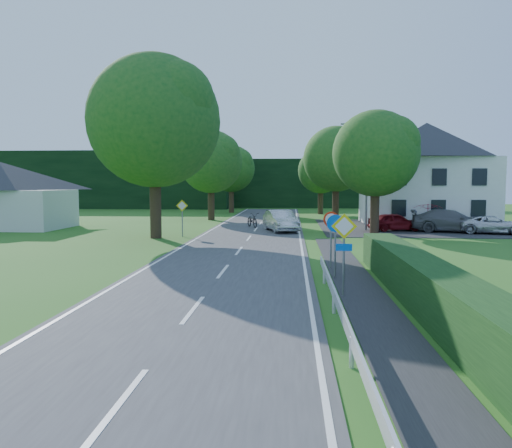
# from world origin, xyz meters

# --- Properties ---
(ground) EXTENTS (160.00, 160.00, 0.00)m
(ground) POSITION_xyz_m (0.00, 0.00, 0.00)
(ground) COLOR #255719
(ground) RESTS_ON ground
(road) EXTENTS (7.00, 80.00, 0.04)m
(road) POSITION_xyz_m (0.00, 20.00, 0.02)
(road) COLOR #3A3A3D
(road) RESTS_ON ground
(footpath) EXTENTS (1.50, 44.00, 0.04)m
(footpath) POSITION_xyz_m (4.95, 2.00, 0.02)
(footpath) COLOR black
(footpath) RESTS_ON ground
(parking_pad) EXTENTS (14.00, 16.00, 0.04)m
(parking_pad) POSITION_xyz_m (12.00, 33.00, 0.02)
(parking_pad) COLOR black
(parking_pad) RESTS_ON ground
(line_edge_left) EXTENTS (0.12, 80.00, 0.01)m
(line_edge_left) POSITION_xyz_m (-3.25, 20.00, 0.04)
(line_edge_left) COLOR white
(line_edge_left) RESTS_ON road
(line_edge_right) EXTENTS (0.12, 80.00, 0.01)m
(line_edge_right) POSITION_xyz_m (3.25, 20.00, 0.04)
(line_edge_right) COLOR white
(line_edge_right) RESTS_ON road
(line_centre) EXTENTS (0.12, 80.00, 0.01)m
(line_centre) POSITION_xyz_m (0.00, 20.00, 0.04)
(line_centre) COLOR white
(line_centre) RESTS_ON road
(guardrail) EXTENTS (0.12, 26.00, 0.69)m
(guardrail) POSITION_xyz_m (3.85, -1.00, 0.34)
(guardrail) COLOR silver
(guardrail) RESTS_ON ground
(tree_main) EXTENTS (9.40, 9.40, 11.64)m
(tree_main) POSITION_xyz_m (-6.00, 24.00, 5.82)
(tree_main) COLOR #185019
(tree_main) RESTS_ON ground
(tree_left_far) EXTENTS (7.00, 7.00, 8.58)m
(tree_left_far) POSITION_xyz_m (-5.00, 40.00, 4.29)
(tree_left_far) COLOR #185019
(tree_left_far) RESTS_ON ground
(tree_right_far) EXTENTS (7.40, 7.40, 9.09)m
(tree_right_far) POSITION_xyz_m (7.00, 42.00, 4.54)
(tree_right_far) COLOR #185019
(tree_right_far) RESTS_ON ground
(tree_left_back) EXTENTS (6.60, 6.60, 8.07)m
(tree_left_back) POSITION_xyz_m (-4.50, 52.00, 4.04)
(tree_left_back) COLOR #185019
(tree_left_back) RESTS_ON ground
(tree_right_back) EXTENTS (6.20, 6.20, 7.56)m
(tree_right_back) POSITION_xyz_m (6.00, 50.00, 3.78)
(tree_right_back) COLOR #185019
(tree_right_back) RESTS_ON ground
(tree_right_mid) EXTENTS (7.00, 7.00, 8.58)m
(tree_right_mid) POSITION_xyz_m (8.50, 28.00, 4.29)
(tree_right_mid) COLOR #185019
(tree_right_mid) RESTS_ON ground
(treeline_left) EXTENTS (44.00, 6.00, 8.00)m
(treeline_left) POSITION_xyz_m (-28.00, 62.00, 4.00)
(treeline_left) COLOR black
(treeline_left) RESTS_ON ground
(treeline_right) EXTENTS (30.00, 5.00, 7.00)m
(treeline_right) POSITION_xyz_m (8.00, 66.00, 3.50)
(treeline_right) COLOR black
(treeline_right) RESTS_ON ground
(bungalow_left) EXTENTS (11.00, 6.50, 5.20)m
(bungalow_left) POSITION_xyz_m (-20.00, 30.00, 2.71)
(bungalow_left) COLOR silver
(bungalow_left) RESTS_ON ground
(house_white) EXTENTS (10.60, 8.40, 8.60)m
(house_white) POSITION_xyz_m (14.00, 36.00, 4.41)
(house_white) COLOR white
(house_white) RESTS_ON ground
(streetlight) EXTENTS (2.03, 0.18, 8.00)m
(streetlight) POSITION_xyz_m (8.06, 30.00, 4.46)
(streetlight) COLOR slate
(streetlight) RESTS_ON ground
(sign_priority_right) EXTENTS (0.78, 0.09, 2.59)m
(sign_priority_right) POSITION_xyz_m (4.30, 7.98, 1.80)
(sign_priority_right) COLOR slate
(sign_priority_right) RESTS_ON ground
(sign_roundabout) EXTENTS (0.64, 0.08, 2.37)m
(sign_roundabout) POSITION_xyz_m (4.30, 10.98, 1.67)
(sign_roundabout) COLOR slate
(sign_roundabout) RESTS_ON ground
(sign_speed_limit) EXTENTS (0.64, 0.11, 2.37)m
(sign_speed_limit) POSITION_xyz_m (4.30, 12.97, 1.77)
(sign_speed_limit) COLOR slate
(sign_speed_limit) RESTS_ON ground
(sign_priority_left) EXTENTS (0.78, 0.09, 2.44)m
(sign_priority_left) POSITION_xyz_m (-4.50, 24.98, 1.72)
(sign_priority_left) COLOR slate
(sign_priority_left) RESTS_ON ground
(moving_car) EXTENTS (2.86, 4.93, 1.54)m
(moving_car) POSITION_xyz_m (1.91, 28.73, 0.81)
(moving_car) COLOR silver
(moving_car) RESTS_ON road
(motorcycle) EXTENTS (1.54, 2.26, 1.13)m
(motorcycle) POSITION_xyz_m (-0.42, 32.03, 0.60)
(motorcycle) COLOR black
(motorcycle) RESTS_ON road
(parked_car_red) EXTENTS (4.06, 2.21, 1.31)m
(parked_car_red) POSITION_xyz_m (10.25, 29.66, 0.70)
(parked_car_red) COLOR #650B10
(parked_car_red) RESTS_ON parking_pad
(parked_car_silver_a) EXTENTS (5.09, 1.91, 1.66)m
(parked_car_silver_a) POSITION_xyz_m (11.86, 33.18, 0.87)
(parked_car_silver_a) COLOR silver
(parked_car_silver_a) RESTS_ON parking_pad
(parked_car_grey) EXTENTS (5.83, 3.26, 1.60)m
(parked_car_grey) POSITION_xyz_m (14.07, 29.09, 0.84)
(parked_car_grey) COLOR #57585D
(parked_car_grey) RESTS_ON parking_pad
(parked_car_silver_b) EXTENTS (4.79, 3.02, 1.23)m
(parked_car_silver_b) POSITION_xyz_m (16.60, 28.00, 0.66)
(parked_car_silver_b) COLOR silver
(parked_car_silver_b) RESTS_ON parking_pad
(parasol) EXTENTS (2.28, 2.32, 1.98)m
(parasol) POSITION_xyz_m (13.07, 31.40, 1.03)
(parasol) COLOR red
(parasol) RESTS_ON parking_pad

